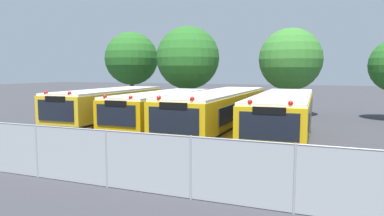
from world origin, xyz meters
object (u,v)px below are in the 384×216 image
tree_2 (291,58)px  school_bus_2 (220,113)px  tree_0 (131,58)px  tree_1 (189,59)px  school_bus_3 (283,116)px  school_bus_1 (163,111)px  traffic_cone (154,166)px  school_bus_0 (110,108)px

tree_2 → school_bus_2: bearing=-102.5°
tree_0 → tree_2: (14.52, 0.54, -0.12)m
tree_0 → school_bus_2: bearing=-42.6°
tree_1 → school_bus_2: bearing=-59.4°
school_bus_3 → tree_0: (-15.23, 11.02, 3.44)m
school_bus_1 → traffic_cone: 7.62m
tree_0 → traffic_cone: size_ratio=10.85×
school_bus_0 → tree_1: 9.57m
school_bus_0 → tree_1: tree_1 is taller
school_bus_1 → school_bus_2: (3.30, 0.03, 0.06)m
school_bus_1 → school_bus_2: school_bus_2 is taller
school_bus_2 → traffic_cone: (-0.30, -6.96, -1.07)m
school_bus_1 → school_bus_3: (6.57, -0.01, 0.03)m
school_bus_2 → tree_1: (-5.15, 8.73, 3.22)m
tree_2 → traffic_cone: 19.19m
school_bus_1 → tree_0: (-8.66, 11.01, 3.47)m
school_bus_1 → school_bus_2: bearing=-179.2°
school_bus_0 → tree_0: (-5.20, 11.12, 3.42)m
school_bus_2 → tree_0: 16.59m
school_bus_0 → tree_2: (9.32, 11.66, 3.29)m
school_bus_0 → tree_1: (1.61, 8.87, 3.23)m
school_bus_2 → tree_0: (-11.96, 10.98, 3.41)m
tree_1 → traffic_cone: (4.86, -15.68, -4.29)m
tree_1 → school_bus_3: bearing=-46.2°
tree_0 → tree_1: bearing=-18.3°
school_bus_0 → school_bus_3: (10.03, 0.10, -0.02)m
school_bus_0 → traffic_cone: 9.45m
school_bus_0 → traffic_cone: bearing=131.8°
school_bus_3 → school_bus_0: bearing=-0.4°
school_bus_2 → tree_1: size_ratio=1.63×
school_bus_3 → tree_1: size_ratio=1.56×
tree_1 → traffic_cone: bearing=-72.8°
tree_0 → tree_1: tree_0 is taller
school_bus_2 → tree_2: (2.56, 11.51, 3.29)m
school_bus_1 → tree_1: (-1.85, 8.76, 3.28)m
school_bus_0 → tree_1: bearing=-101.9°
school_bus_3 → tree_0: bearing=-36.9°
tree_1 → tree_0: bearing=161.7°
school_bus_3 → traffic_cone: size_ratio=16.87×
school_bus_0 → school_bus_2: size_ratio=0.79×
school_bus_1 → tree_0: bearing=-51.6°
school_bus_1 → school_bus_2: size_ratio=0.81×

